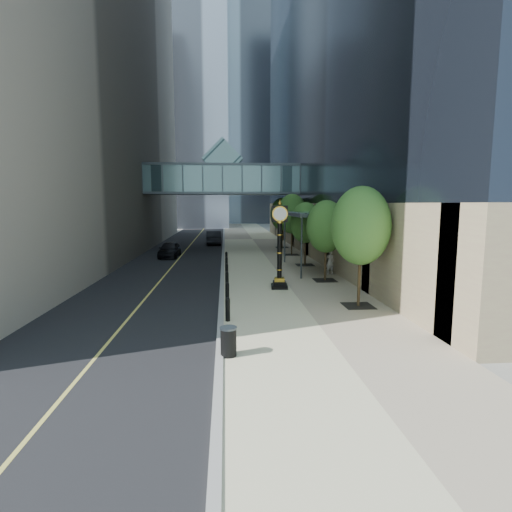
# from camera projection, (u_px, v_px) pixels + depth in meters

# --- Properties ---
(ground) EXTENTS (320.00, 320.00, 0.00)m
(ground) POSITION_uv_depth(u_px,v_px,m) (295.00, 328.00, 16.02)
(ground) COLOR gray
(ground) RESTS_ON ground
(road) EXTENTS (8.00, 180.00, 0.02)m
(road) POSITION_uv_depth(u_px,v_px,m) (195.00, 240.00, 55.02)
(road) COLOR black
(road) RESTS_ON ground
(sidewalk) EXTENTS (8.00, 180.00, 0.06)m
(sidewalk) POSITION_uv_depth(u_px,v_px,m) (252.00, 239.00, 55.63)
(sidewalk) COLOR beige
(sidewalk) RESTS_ON ground
(curb) EXTENTS (0.25, 180.00, 0.07)m
(curb) POSITION_uv_depth(u_px,v_px,m) (224.00, 239.00, 55.33)
(curb) COLOR gray
(curb) RESTS_ON ground
(midrise_left) EXTENTS (20.00, 58.00, 40.00)m
(midrise_left) POSITION_uv_depth(u_px,v_px,m) (24.00, 38.00, 36.52)
(midrise_left) COLOR tan
(midrise_left) RESTS_ON ground
(distant_tower_a) EXTENTS (24.00, 22.00, 78.00)m
(distant_tower_a) POSITION_uv_depth(u_px,v_px,m) (170.00, 41.00, 84.01)
(distant_tower_a) COLOR #8D99B1
(distant_tower_a) RESTS_ON ground
(distant_tower_b) EXTENTS (26.00, 24.00, 90.00)m
(distant_tower_b) POSITION_uv_depth(u_px,v_px,m) (268.00, 50.00, 104.75)
(distant_tower_b) COLOR #8D99B1
(distant_tower_b) RESTS_ON ground
(distant_tower_c) EXTENTS (22.00, 22.00, 65.00)m
(distant_tower_c) POSITION_uv_depth(u_px,v_px,m) (214.00, 119.00, 129.95)
(distant_tower_c) COLOR #8D99B1
(distant_tower_c) RESTS_ON ground
(skywalk) EXTENTS (17.00, 4.20, 5.80)m
(skywalk) POSITION_uv_depth(u_px,v_px,m) (223.00, 178.00, 42.46)
(skywalk) COLOR slate
(skywalk) RESTS_ON ground
(entrance_canopy) EXTENTS (3.00, 8.00, 4.38)m
(entrance_canopy) POSITION_uv_depth(u_px,v_px,m) (309.00, 214.00, 29.58)
(entrance_canopy) COLOR #383F44
(entrance_canopy) RESTS_ON ground
(bollard_row) EXTENTS (0.20, 16.20, 0.90)m
(bollard_row) POSITION_uv_depth(u_px,v_px,m) (227.00, 276.00, 24.64)
(bollard_row) COLOR black
(bollard_row) RESTS_ON sidewalk
(street_trees) EXTENTS (2.84, 28.75, 5.84)m
(street_trees) POSITION_uv_depth(u_px,v_px,m) (305.00, 219.00, 31.87)
(street_trees) COLOR black
(street_trees) RESTS_ON sidewalk
(street_clock) EXTENTS (1.01, 1.01, 5.01)m
(street_clock) POSITION_uv_depth(u_px,v_px,m) (280.00, 251.00, 23.03)
(street_clock) COLOR black
(street_clock) RESTS_ON sidewalk
(trash_bin) EXTENTS (0.61, 0.61, 0.90)m
(trash_bin) POSITION_uv_depth(u_px,v_px,m) (228.00, 342.00, 12.90)
(trash_bin) COLOR black
(trash_bin) RESTS_ON sidewalk
(pedestrian) EXTENTS (0.70, 0.53, 1.74)m
(pedestrian) POSITION_uv_depth(u_px,v_px,m) (330.00, 262.00, 27.81)
(pedestrian) COLOR #BDB5AD
(pedestrian) RESTS_ON sidewalk
(car_near) EXTENTS (1.85, 4.32, 1.46)m
(car_near) POSITION_uv_depth(u_px,v_px,m) (170.00, 249.00, 36.96)
(car_near) COLOR black
(car_near) RESTS_ON road
(car_far) EXTENTS (1.97, 5.07, 1.64)m
(car_far) POSITION_uv_depth(u_px,v_px,m) (214.00, 238.00, 48.80)
(car_far) COLOR black
(car_far) RESTS_ON road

